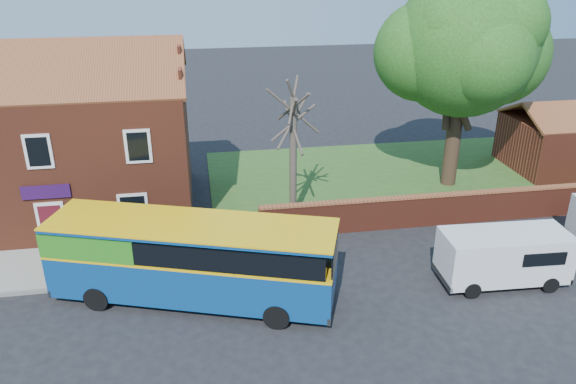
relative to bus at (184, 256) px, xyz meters
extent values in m
plane|color=black|center=(1.28, -2.71, -1.82)|extent=(120.00, 120.00, 0.00)
cube|color=gray|center=(-5.72, 3.04, -1.76)|extent=(18.00, 3.50, 0.12)
cube|color=slate|center=(-5.72, 1.29, -1.75)|extent=(18.00, 0.15, 0.14)
cube|color=#426B28|center=(14.28, 10.29, -1.80)|extent=(26.00, 12.00, 0.04)
cube|color=brown|center=(-5.72, 8.79, 1.43)|extent=(12.00, 8.00, 6.50)
cube|color=brown|center=(-5.72, 6.79, 5.68)|extent=(12.30, 4.08, 2.16)
cube|color=brown|center=(-5.72, 10.79, 5.68)|extent=(12.30, 4.08, 2.16)
cube|color=black|center=(-5.72, 4.76, 2.78)|extent=(1.10, 0.06, 1.50)
cube|color=#4C0F19|center=(-5.72, 4.74, -0.72)|extent=(0.95, 0.04, 2.10)
cube|color=silver|center=(-5.72, 4.76, -0.67)|extent=(1.20, 0.06, 2.30)
cube|color=#2C0E3E|center=(-5.72, 4.73, 0.98)|extent=(2.00, 0.06, 0.60)
cube|color=maroon|center=(14.28, 4.29, -1.07)|extent=(22.00, 0.30, 1.50)
cube|color=brown|center=(14.28, 4.29, -0.27)|extent=(22.00, 0.38, 0.10)
cube|color=brown|center=(23.28, 11.54, 1.73)|extent=(8.20, 2.56, 1.24)
cube|color=navy|center=(0.32, -0.11, -0.62)|extent=(10.80, 5.88, 1.67)
cube|color=#EEB20C|center=(0.32, -0.11, 0.22)|extent=(10.83, 5.91, 0.10)
cube|color=black|center=(0.32, -0.11, 0.72)|extent=(10.41, 5.77, 0.84)
cube|color=#2C861D|center=(-2.96, 1.01, 0.72)|extent=(4.25, 3.68, 0.89)
cube|color=navy|center=(0.32, -0.11, 1.28)|extent=(10.80, 5.88, 0.14)
cube|color=#EEB20C|center=(0.32, -0.11, 1.36)|extent=(10.85, 5.93, 0.06)
cylinder|color=black|center=(-3.26, -0.19, -1.35)|extent=(0.99, 0.57, 0.95)
cylinder|color=black|center=(-2.46, 2.14, -1.35)|extent=(0.99, 0.57, 0.95)
cylinder|color=black|center=(3.11, -2.36, -1.35)|extent=(0.99, 0.57, 0.95)
cylinder|color=black|center=(3.91, -0.03, -1.35)|extent=(0.99, 0.57, 0.95)
cube|color=silver|center=(12.36, -0.91, -0.59)|extent=(5.02, 2.19, 1.88)
cube|color=black|center=(14.58, -1.01, -0.29)|extent=(0.15, 1.68, 0.74)
cube|color=black|center=(14.79, -1.02, -1.43)|extent=(0.19, 1.98, 0.24)
cylinder|color=black|center=(10.74, -1.77, -1.50)|extent=(0.66, 0.25, 0.65)
cylinder|color=black|center=(10.82, 0.08, -1.50)|extent=(0.66, 0.25, 0.65)
cylinder|color=black|center=(13.90, -1.91, -1.50)|extent=(0.66, 0.25, 0.65)
cylinder|color=black|center=(13.98, -0.06, -1.50)|extent=(0.66, 0.25, 0.65)
cylinder|color=black|center=(14.59, 8.98, 0.54)|extent=(0.82, 0.82, 4.73)
sphere|color=#358028|center=(14.59, 8.98, 5.89)|extent=(7.41, 7.41, 7.41)
sphere|color=#358028|center=(16.75, 9.39, 5.27)|extent=(5.35, 5.35, 5.35)
sphere|color=#358028|center=(12.64, 9.60, 5.48)|extent=(5.14, 5.14, 5.14)
cylinder|color=#4C4238|center=(5.19, 6.17, 1.21)|extent=(0.35, 0.35, 6.06)
cylinder|color=#4C4238|center=(5.19, 6.17, 3.37)|extent=(0.36, 2.96, 2.38)
cylinder|color=#4C4238|center=(5.19, 6.17, 3.16)|extent=(1.54, 2.18, 2.18)
cylinder|color=#4C4238|center=(5.19, 6.17, 3.59)|extent=(2.48, 1.14, 2.42)
camera|label=1|loc=(0.83, -18.42, 10.54)|focal=35.00mm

